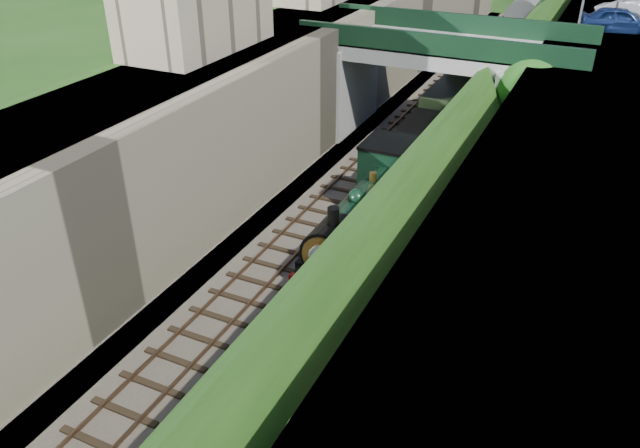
{
  "coord_description": "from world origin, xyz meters",
  "views": [
    {
      "loc": [
        9.41,
        -11.79,
        14.86
      ],
      "look_at": [
        0.0,
        8.03,
        2.31
      ],
      "focal_mm": 35.0,
      "sensor_mm": 36.0,
      "label": 1
    }
  ],
  "objects_px": {
    "tree": "(534,92)",
    "locomotive": "(370,212)",
    "tender": "(421,156)",
    "car_silver": "(637,15)",
    "road_bridge": "(451,79)",
    "car_blue": "(620,20)"
  },
  "relations": [
    {
      "from": "locomotive",
      "to": "car_silver",
      "type": "bearing_deg",
      "value": 67.78
    },
    {
      "from": "road_bridge",
      "to": "locomotive",
      "type": "bearing_deg",
      "value": -88.91
    },
    {
      "from": "car_blue",
      "to": "car_silver",
      "type": "relative_size",
      "value": 0.93
    },
    {
      "from": "car_blue",
      "to": "tender",
      "type": "distance_m",
      "value": 15.62
    },
    {
      "from": "car_blue",
      "to": "road_bridge",
      "type": "bearing_deg",
      "value": 117.48
    },
    {
      "from": "tree",
      "to": "locomotive",
      "type": "distance_m",
      "value": 12.37
    },
    {
      "from": "tree",
      "to": "tender",
      "type": "xyz_separation_m",
      "value": [
        -4.71,
        -3.73,
        -3.03
      ]
    },
    {
      "from": "tree",
      "to": "tender",
      "type": "distance_m",
      "value": 6.73
    },
    {
      "from": "car_silver",
      "to": "locomotive",
      "type": "bearing_deg",
      "value": 172.33
    },
    {
      "from": "tree",
      "to": "locomotive",
      "type": "height_order",
      "value": "tree"
    },
    {
      "from": "car_silver",
      "to": "tender",
      "type": "bearing_deg",
      "value": 162.8
    },
    {
      "from": "locomotive",
      "to": "road_bridge",
      "type": "bearing_deg",
      "value": 91.09
    },
    {
      "from": "tree",
      "to": "tender",
      "type": "height_order",
      "value": "tree"
    },
    {
      "from": "car_silver",
      "to": "tender",
      "type": "relative_size",
      "value": 0.8
    },
    {
      "from": "tree",
      "to": "car_blue",
      "type": "xyz_separation_m",
      "value": [
        3.25,
        8.57,
        2.36
      ]
    },
    {
      "from": "tree",
      "to": "car_silver",
      "type": "height_order",
      "value": "car_silver"
    },
    {
      "from": "tree",
      "to": "car_blue",
      "type": "bearing_deg",
      "value": 69.24
    },
    {
      "from": "tree",
      "to": "car_silver",
      "type": "relative_size",
      "value": 1.37
    },
    {
      "from": "locomotive",
      "to": "car_blue",
      "type": "bearing_deg",
      "value": 67.96
    },
    {
      "from": "road_bridge",
      "to": "car_blue",
      "type": "relative_size",
      "value": 3.59
    },
    {
      "from": "car_silver",
      "to": "locomotive",
      "type": "xyz_separation_m",
      "value": [
        -8.85,
        -21.66,
        -5.15
      ]
    },
    {
      "from": "road_bridge",
      "to": "car_blue",
      "type": "distance_m",
      "value": 10.73
    }
  ]
}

